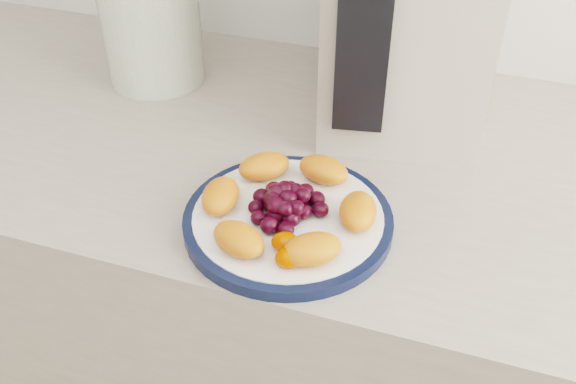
% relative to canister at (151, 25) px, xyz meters
% --- Properties ---
extents(counter, '(3.50, 0.60, 0.90)m').
position_rel_canister_xyz_m(counter, '(0.28, -0.11, -0.54)').
color(counter, '#A8998B').
rests_on(counter, floor).
extents(cabinet_face, '(3.48, 0.58, 0.84)m').
position_rel_canister_xyz_m(cabinet_face, '(0.28, -0.11, -0.57)').
color(cabinet_face, '#9B8255').
rests_on(cabinet_face, floor).
extents(plate_rim, '(0.25, 0.25, 0.01)m').
position_rel_canister_xyz_m(plate_rim, '(0.32, -0.28, -0.08)').
color(plate_rim, '#0D1734').
rests_on(plate_rim, counter).
extents(plate_face, '(0.22, 0.22, 0.02)m').
position_rel_canister_xyz_m(plate_face, '(0.32, -0.28, -0.08)').
color(plate_face, white).
rests_on(plate_face, counter).
extents(canister, '(0.18, 0.18, 0.18)m').
position_rel_canister_xyz_m(canister, '(0.00, 0.00, 0.00)').
color(canister, '#496114').
rests_on(canister, counter).
extents(appliance_panel, '(0.07, 0.03, 0.28)m').
position_rel_canister_xyz_m(appliance_panel, '(0.36, -0.13, 0.10)').
color(appliance_panel, black).
rests_on(appliance_panel, appliance_body).
extents(fruit_plate, '(0.21, 0.21, 0.03)m').
position_rel_canister_xyz_m(fruit_plate, '(0.32, -0.29, -0.06)').
color(fruit_plate, '#E75A1F').
rests_on(fruit_plate, plate_face).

